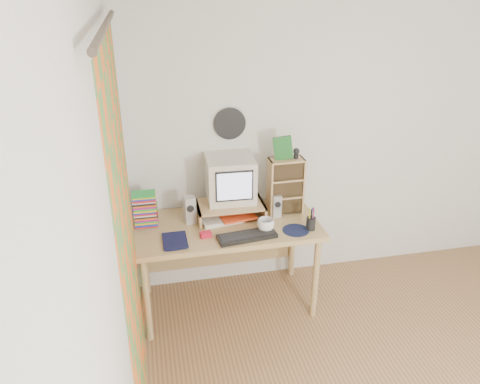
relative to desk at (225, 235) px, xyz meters
name	(u,v)px	position (x,y,z in m)	size (l,w,h in m)	color
back_wall	(340,137)	(1.03, 0.31, 0.63)	(3.50, 3.50, 0.00)	silver
left_wall	(117,292)	(-0.72, -1.44, 0.63)	(3.50, 3.50, 0.00)	silver
curtain	(129,251)	(-0.68, -0.96, 0.53)	(2.20, 2.20, 0.00)	#DB5C1E
wall_disc	(230,124)	(0.10, 0.29, 0.81)	(0.25, 0.25, 0.02)	black
desk	(225,235)	(0.00, 0.00, 0.00)	(1.40, 0.70, 0.75)	tan
monitor_riser	(230,206)	(0.05, 0.04, 0.23)	(0.52, 0.30, 0.12)	tan
crt_monitor	(231,180)	(0.07, 0.09, 0.43)	(0.36, 0.36, 0.34)	beige
speaker_left	(190,210)	(-0.26, 0.02, 0.24)	(0.08, 0.08, 0.22)	#B0B0B5
speaker_right	(276,206)	(0.41, -0.02, 0.23)	(0.07, 0.07, 0.18)	#B0B0B5
keyboard	(247,236)	(0.11, -0.30, 0.15)	(0.43, 0.14, 0.03)	black
dvd_stack	(145,211)	(-0.59, 0.05, 0.25)	(0.17, 0.12, 0.24)	brown
cd_rack	(285,186)	(0.49, 0.04, 0.36)	(0.27, 0.14, 0.45)	tan
mug	(266,225)	(0.27, -0.23, 0.18)	(0.12, 0.12, 0.10)	white
diary	(163,241)	(-0.49, -0.25, 0.16)	(0.21, 0.16, 0.04)	#0E1033
mousepad	(296,230)	(0.49, -0.27, 0.14)	(0.20, 0.20, 0.00)	black
pen_cup	(311,221)	(0.60, -0.27, 0.20)	(0.07, 0.07, 0.14)	black
papers	(226,217)	(0.01, 0.01, 0.15)	(0.31, 0.22, 0.04)	white
red_box	(206,235)	(-0.18, -0.23, 0.15)	(0.08, 0.05, 0.04)	red
game_box	(283,148)	(0.46, 0.04, 0.67)	(0.14, 0.03, 0.18)	#1A5E24
webcam	(296,153)	(0.57, 0.04, 0.63)	(0.05, 0.05, 0.08)	black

